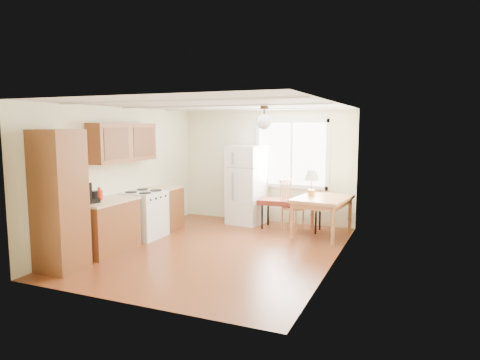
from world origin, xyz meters
The scene contains 11 objects.
room_shell centered at (0.00, 0.00, 1.25)m, with size 4.60×5.60×2.62m.
kitchen_run centered at (-1.72, -0.63, 0.84)m, with size 0.65×3.40×2.20m.
window_unit centered at (0.60, 2.47, 1.55)m, with size 1.64×0.05×1.51m.
pendant_light centered at (0.70, 0.40, 2.24)m, with size 0.26×0.26×0.40m.
refrigerator centered at (-0.32, 2.12, 0.86)m, with size 0.80×0.80×1.72m.
bench centered at (0.76, 1.94, 0.56)m, with size 1.40×0.62×0.63m.
dining_table centered at (1.48, 1.60, 0.68)m, with size 1.08×1.35×0.78m.
chair centered at (0.71, 1.92, 0.60)m, with size 0.49×0.49×1.05m.
table_lamp centered at (1.23, 1.72, 1.15)m, with size 0.29×0.29×0.51m.
coffee_maker centered at (-1.72, -1.18, 1.03)m, with size 0.23×0.27×0.35m.
kettle centered at (-1.81, -0.87, 0.99)m, with size 0.12×0.12×0.22m.
Camera 1 is at (3.18, -6.55, 2.14)m, focal length 32.00 mm.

